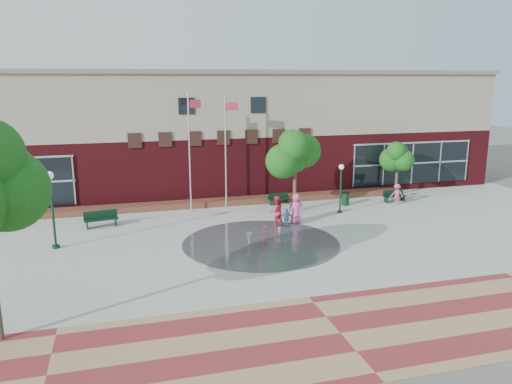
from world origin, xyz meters
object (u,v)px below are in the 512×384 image
object	(u,v)px
flagpole_right	(226,146)
trash_can	(345,199)
child_splash	(264,236)
bench_left	(101,222)
flagpole_left	(190,147)

from	to	relation	value
flagpole_right	trash_can	world-z (taller)	flagpole_right
trash_can	child_splash	distance (m)	10.41
bench_left	trash_can	distance (m)	16.20
bench_left	trash_can	xyz separation A→B (m)	(16.17, 0.93, 0.14)
flagpole_right	bench_left	size ratio (longest dim) A/B	3.74
flagpole_right	bench_left	world-z (taller)	flagpole_right
flagpole_left	flagpole_right	xyz separation A→B (m)	(2.49, 0.47, -0.10)
flagpole_right	child_splash	distance (m)	9.28
flagpole_right	bench_left	xyz separation A→B (m)	(-8.16, -2.65, -3.88)
flagpole_left	flagpole_right	bearing A→B (deg)	6.56
bench_left	trash_can	world-z (taller)	bench_left
flagpole_left	bench_left	world-z (taller)	flagpole_left
bench_left	child_splash	distance (m)	10.19
trash_can	child_splash	world-z (taller)	child_splash
bench_left	trash_can	size ratio (longest dim) A/B	2.22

